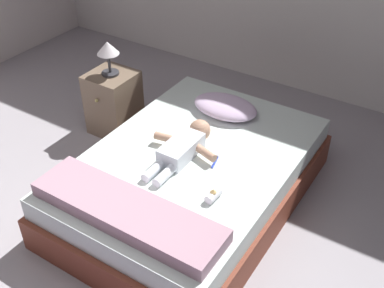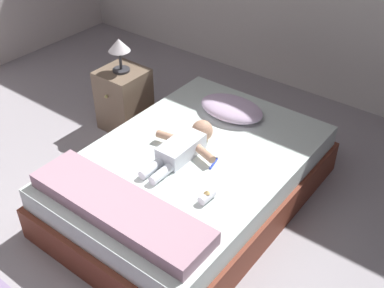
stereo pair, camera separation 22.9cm
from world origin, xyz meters
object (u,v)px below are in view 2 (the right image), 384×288
toothbrush (215,162)px  nightstand (124,99)px  bed (192,179)px  pillow (232,108)px  baby_bottle (207,196)px  lamp (119,48)px  baby (185,146)px

toothbrush → nightstand: 1.33m
bed → pillow: bearing=97.2°
bed → baby_bottle: (0.35, -0.30, 0.25)m
bed → pillow: (-0.08, 0.61, 0.27)m
pillow → lamp: (-1.01, -0.18, 0.29)m
baby_bottle → toothbrush: bearing=118.0°
lamp → toothbrush: bearing=-17.6°
bed → lamp: (-1.09, 0.43, 0.57)m
nightstand → lamp: 0.49m
bed → baby: 0.29m
toothbrush → lamp: (-1.26, 0.40, 0.34)m
baby → lamp: (-1.03, 0.43, 0.29)m
bed → toothbrush: 0.28m
bed → nightstand: (-1.09, 0.43, 0.07)m
nightstand → lamp: size_ratio=1.91×
toothbrush → baby_bottle: (0.18, -0.33, 0.02)m
bed → baby: (-0.06, -0.00, 0.28)m
toothbrush → nightstand: nightstand is taller
baby → toothbrush: baby is taller
toothbrush → baby: bearing=-172.0°
pillow → lamp: size_ratio=1.80×
nightstand → bed: bearing=-21.5°
baby → lamp: 1.15m
baby → baby_bottle: size_ratio=5.70×
toothbrush → lamp: 1.37m
pillow → lamp: lamp is taller
pillow → baby_bottle: size_ratio=4.41×
pillow → bed: bearing=-82.8°
pillow → baby_bottle: (0.43, -0.91, -0.02)m
nightstand → baby_bottle: size_ratio=4.68×
pillow → toothbrush: bearing=-66.7°
toothbrush → baby_bottle: bearing=-62.0°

